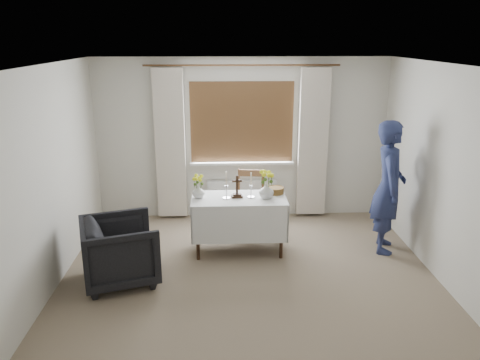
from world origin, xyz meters
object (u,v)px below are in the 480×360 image
wooden_cross (237,186)px  flower_vase_left (198,192)px  wooden_chair (250,202)px  armchair (120,251)px  person (389,187)px  flower_vase_right (266,191)px  altar_table (239,225)px

wooden_cross → flower_vase_left: 0.51m
wooden_chair → armchair: (-1.61, -1.43, -0.07)m
wooden_cross → flower_vase_left: wooden_cross is taller
wooden_chair → person: bearing=-13.7°
wooden_chair → flower_vase_right: flower_vase_right is taller
armchair → person: 3.51m
wooden_chair → flower_vase_left: 1.05m
wooden_cross → flower_vase_right: bearing=-13.1°
wooden_cross → person: bearing=-6.6°
armchair → flower_vase_right: (1.77, 0.71, 0.48)m
altar_table → flower_vase_left: (-0.53, 0.02, 0.47)m
armchair → flower_vase_right: 1.97m
wooden_chair → person: size_ratio=0.51×
person → flower_vase_right: 1.62m
altar_table → wooden_chair: 0.71m
wooden_chair → flower_vase_left: size_ratio=5.32×
altar_table → armchair: (-1.42, -0.75, 0.01)m
wooden_cross → wooden_chair: bearing=66.7°
person → armchair: bearing=116.1°
armchair → wooden_cross: wooden_cross is taller
wooden_chair → wooden_cross: (-0.21, -0.67, 0.46)m
altar_table → armchair: armchair is taller
person → altar_table: bearing=103.4°
flower_vase_left → flower_vase_right: flower_vase_right is taller
person → flower_vase_right: size_ratio=8.72×
person → flower_vase_left: bearing=103.1°
person → wooden_cross: (-2.00, 0.03, 0.03)m
armchair → flower_vase_left: 1.26m
armchair → flower_vase_left: (0.89, 0.77, 0.46)m
wooden_chair → altar_table: bearing=-97.7°
altar_table → wooden_cross: bearing=150.9°
person → flower_vase_left: 2.50m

